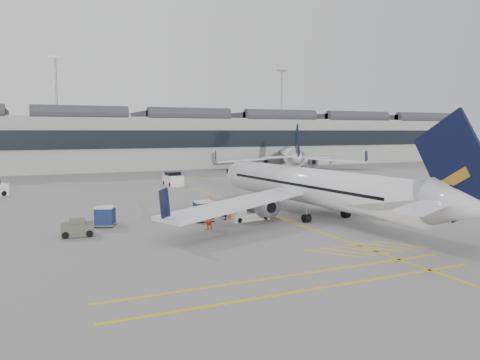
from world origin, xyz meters
name	(u,v)px	position (x,y,z in m)	size (l,w,h in m)	color
ground	(199,241)	(0.00, 0.00, 0.00)	(220.00, 220.00, 0.00)	gray
terminal	(87,141)	(0.00, 71.93, 6.14)	(200.00, 20.45, 12.40)	#9E9E99
light_masts	(72,104)	(-1.67, 86.00, 14.49)	(113.00, 0.60, 25.45)	slate
apron_markings	(259,211)	(10.00, 10.00, 0.01)	(0.25, 60.00, 0.01)	gold
airliner_main	(316,187)	(13.36, 4.76, 2.85)	(33.29, 36.50, 9.70)	silver
airliner_far	(289,156)	(40.23, 55.85, 2.79)	(30.09, 33.20, 9.50)	silver
belt_loader	(248,214)	(6.86, 6.04, 0.56)	(4.76, 2.00, 1.90)	beige
baggage_cart_a	(204,211)	(2.91, 7.03, 1.00)	(1.85, 1.55, 1.87)	gray
baggage_cart_b	(229,209)	(5.65, 7.52, 0.85)	(1.74, 1.53, 1.58)	gray
baggage_cart_c	(106,215)	(-5.34, 9.29, 0.86)	(1.66, 1.42, 1.61)	gray
baggage_cart_d	(104,216)	(-5.61, 8.33, 0.91)	(1.97, 1.80, 1.71)	gray
ramp_agent_a	(230,213)	(5.03, 5.87, 0.80)	(0.58, 0.38, 1.59)	#EA4D0C
ramp_agent_b	(207,218)	(2.07, 3.76, 0.90)	(0.88, 0.68, 1.81)	#DE410B
pushback_tug	(77,228)	(-8.07, 5.47, 0.61)	(2.54, 1.69, 1.36)	#4C5044
safety_cone_nose	(211,198)	(8.14, 18.99, 0.27)	(0.40, 0.40, 0.55)	#F24C0A
safety_cone_engine	(330,206)	(17.32, 7.98, 0.28)	(0.40, 0.40, 0.56)	#F24C0A
service_van_mid	(173,179)	(8.17, 35.24, 0.93)	(2.25, 4.15, 2.08)	silver
service_van_right	(277,179)	(23.04, 29.92, 0.85)	(4.05, 3.72, 1.90)	silver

